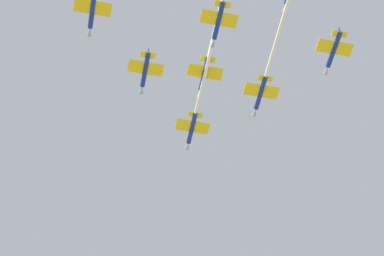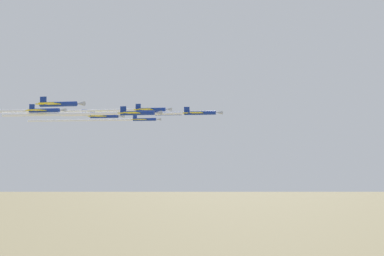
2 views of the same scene
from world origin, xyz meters
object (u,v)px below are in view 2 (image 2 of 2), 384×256
Objects in this scene: jet_lead at (155,114)px; jet_starboard_outer at (105,120)px; jet_starboard_inner at (95,114)px; jet_starboard_trail at (95,114)px; jet_port_trail at (105,116)px; jet_port_inner at (169,114)px; jet_port_outer at (111,110)px; jet_center_rear at (59,104)px.

jet_lead reaches higher than jet_starboard_outer.
jet_starboard_inner is 36.71m from jet_starboard_trail.
jet_starboard_trail is (1.81, -16.27, 1.56)m from jet_starboard_outer.
jet_port_trail is (-18.96, 1.96, -0.66)m from jet_lead.
jet_starboard_outer is at bearing -153.04° from jet_port_trail.
jet_lead is 4.47× the size of jet_starboard_trail.
jet_port_trail is 1.00× the size of jet_starboard_trail.
jet_port_inner reaches higher than jet_starboard_inner.
jet_port_inner is 35.04m from jet_starboard_inner.
jet_port_outer is at bearing 90.00° from jet_port_trail.
jet_port_outer reaches higher than jet_starboard_trail.
jet_port_outer is at bearing -178.79° from jet_center_rear.
jet_center_rear is (12.78, -65.67, 1.05)m from jet_starboard_outer.
jet_port_inner is at bearing 179.48° from jet_lead.
jet_starboard_inner is at bearing 173.40° from jet_center_rear.
jet_center_rear reaches higher than jet_starboard_outer.
jet_lead is at bearing 90.00° from jet_port_trail.
jet_lead is at bearing 47.83° from jet_starboard_outer.
jet_starboard_trail reaches higher than jet_center_rear.
jet_port_outer is 37.16m from jet_starboard_outer.
jet_starboard_trail is (-10.97, 49.40, 0.51)m from jet_center_rear.
jet_port_inner is 0.24× the size of jet_starboard_inner.
jet_starboard_inner is 4.12× the size of jet_starboard_trail.
jet_starboard_trail is at bearing -161.57° from jet_center_rear.
jet_center_rear is at bearing -18.43° from jet_port_inner.
jet_lead is 4.47× the size of jet_center_rear.
jet_port_trail is at bearing -90.00° from jet_lead.
jet_lead is 47.68m from jet_starboard_outer.
jet_starboard_inner is at bearing -41.20° from jet_lead.
jet_port_inner is at bearing 65.72° from jet_starboard_outer.
jet_lead is 1.08× the size of jet_starboard_inner.
jet_starboard_inner is at bearing 17.52° from jet_port_trail.
jet_port_trail is at bearing -50.19° from jet_port_inner.
jet_starboard_trail reaches higher than jet_port_inner.
jet_port_trail is (12.89, -33.51, -0.33)m from jet_starboard_outer.
jet_port_inner is 32.00m from jet_starboard_trail.
jet_starboard_outer is at bearing -163.07° from jet_center_rear.
jet_starboard_outer is at bearing -114.28° from jet_port_inner.
jet_port_trail reaches higher than jet_starboard_inner.
jet_port_outer is (-16.45, 1.70, 1.41)m from jet_lead.
jet_port_outer is at bearing 43.76° from jet_starboard_trail.
jet_port_trail is (-3.38, 16.44, 0.19)m from jet_starboard_inner.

